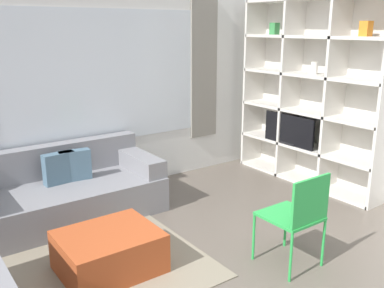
# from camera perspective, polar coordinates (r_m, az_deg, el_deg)

# --- Properties ---
(wall_back) EXTENTS (6.52, 0.11, 2.70)m
(wall_back) POSITION_cam_1_polar(r_m,az_deg,el_deg) (5.33, -13.00, 7.61)
(wall_back) COLOR white
(wall_back) RESTS_ON ground_plane
(wall_right) EXTENTS (0.07, 4.15, 2.70)m
(wall_right) POSITION_cam_1_polar(r_m,az_deg,el_deg) (5.85, 18.89, 7.79)
(wall_right) COLOR white
(wall_right) RESTS_ON ground_plane
(area_rug) EXTENTS (2.61, 1.91, 0.01)m
(area_rug) POSITION_cam_1_polar(r_m,az_deg,el_deg) (3.99, -18.71, -16.24)
(area_rug) COLOR gray
(area_rug) RESTS_ON ground_plane
(shelving_unit) EXTENTS (0.42, 2.17, 2.40)m
(shelving_unit) POSITION_cam_1_polar(r_m,az_deg,el_deg) (5.84, 15.81, 6.43)
(shelving_unit) COLOR silver
(shelving_unit) RESTS_ON ground_plane
(couch_main) EXTENTS (2.03, 0.95, 0.76)m
(couch_main) POSITION_cam_1_polar(r_m,az_deg,el_deg) (4.92, -16.52, -6.27)
(couch_main) COLOR gray
(couch_main) RESTS_ON ground_plane
(ottoman) EXTENTS (0.81, 0.68, 0.36)m
(ottoman) POSITION_cam_1_polar(r_m,az_deg,el_deg) (3.84, -11.00, -13.96)
(ottoman) COLOR #B74C23
(ottoman) RESTS_ON ground_plane
(folding_chair) EXTENTS (0.44, 0.46, 0.86)m
(folding_chair) POSITION_cam_1_polar(r_m,az_deg,el_deg) (3.79, 13.94, -8.85)
(folding_chair) COLOR green
(folding_chair) RESTS_ON ground_plane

